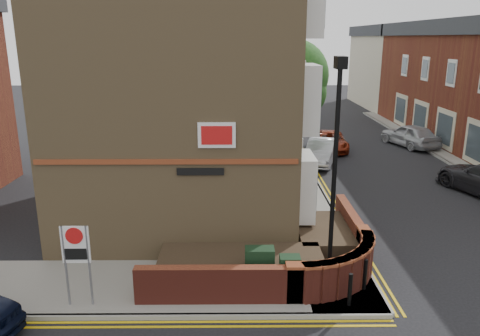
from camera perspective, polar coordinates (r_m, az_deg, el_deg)
name	(u,v)px	position (r m, az deg, el deg)	size (l,w,h in m)	color
ground	(274,318)	(12.45, 4.11, -17.80)	(120.00, 120.00, 0.00)	black
pavement_corner	(146,286)	(13.90, -11.38, -13.96)	(13.00, 3.00, 0.12)	gray
pavement_main	(286,158)	(27.38, 5.69, 1.18)	(2.00, 32.00, 0.12)	gray
kerb_side	(135,317)	(12.65, -12.68, -17.28)	(13.00, 0.15, 0.12)	gray
kerb_main_near	(304,158)	(27.50, 7.76, 1.18)	(0.15, 32.00, 0.12)	gray
kerb_main_far	(464,172)	(27.10, 25.67, -0.47)	(0.15, 40.00, 0.12)	gray
yellow_lines_side	(133,325)	(12.47, -12.91, -18.11)	(13.00, 0.28, 0.01)	gold
yellow_lines_main	(308,159)	(27.55, 8.27, 1.07)	(0.28, 32.00, 0.01)	gold
corner_building	(186,54)	(18.47, -6.60, 13.58)	(8.95, 10.40, 13.60)	olive
garden_wall	(267,271)	(14.60, 3.33, -12.40)	(6.80, 6.00, 1.20)	maroon
lamppost	(334,178)	(12.34, 11.40, -1.21)	(0.25, 0.50, 6.30)	black
utility_cabinet_large	(259,268)	(13.19, 2.39, -12.10)	(0.80, 0.45, 1.20)	black
utility_cabinet_small	(290,275)	(13.01, 6.07, -12.84)	(0.55, 0.40, 1.10)	black
bollard_near	(350,290)	(12.80, 13.26, -14.23)	(0.11, 0.11, 0.90)	black
bollard_far	(365,274)	(13.62, 14.98, -12.42)	(0.11, 0.11, 0.90)	black
zone_sign	(76,251)	(12.71, -19.36, -9.52)	(0.72, 0.07, 2.20)	slate
far_terrace_cream	(388,66)	(50.84, 17.57, 11.76)	(5.40, 12.40, 8.00)	beige
tree_near	(293,81)	(24.67, 6.46, 10.53)	(3.64, 3.65, 6.70)	#382B1E
tree_mid	(279,63)	(32.58, 4.80, 12.66)	(4.03, 4.03, 7.42)	#382B1E
tree_far	(271,61)	(40.56, 3.76, 12.86)	(3.81, 3.81, 7.00)	#382B1E
traffic_light_assembly	(280,94)	(35.75, 4.93, 9.03)	(0.20, 0.16, 4.20)	black
silver_car_near	(321,152)	(26.60, 9.86, 1.99)	(1.45, 4.16, 1.37)	#B8B9C1
red_car_main	(330,141)	(29.94, 10.92, 3.26)	(1.95, 4.22, 1.17)	maroon
silver_car_far	(410,135)	(32.30, 20.03, 3.79)	(1.77, 4.40, 1.50)	#A9ABB1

